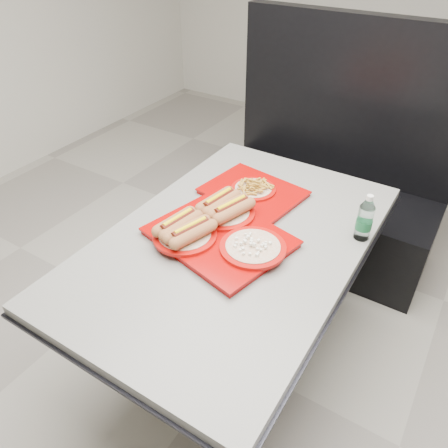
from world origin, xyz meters
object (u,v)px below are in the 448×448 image
Objects in this scene: diner_table at (234,270)px; tray_far at (253,190)px; water_bottle at (365,220)px; tray_near at (216,229)px; booth_bench at (327,189)px.

tray_far is (-0.09, 0.31, 0.19)m from diner_table.
tray_far is at bearing 174.52° from water_bottle.
tray_near is 0.35m from tray_far.
diner_table is at bearing -90.00° from booth_bench.
booth_bench reaches higher than tray_far.
diner_table is at bearing -73.71° from tray_far.
booth_bench is 7.06× the size of water_bottle.
booth_bench is at bearing 83.42° from tray_far.
tray_near is 3.01× the size of water_bottle.
water_bottle is at bearing 32.48° from diner_table.
tray_near is at bearing -147.79° from water_bottle.
diner_table is 1.05× the size of booth_bench.
diner_table is 0.55m from water_bottle.
diner_table is 7.43× the size of water_bottle.
diner_table is 0.37m from tray_far.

